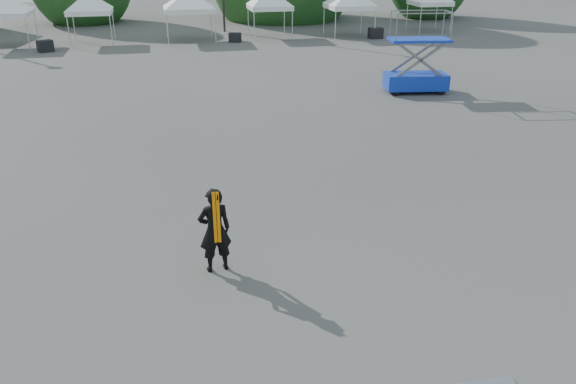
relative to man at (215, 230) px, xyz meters
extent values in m
plane|color=#474442|center=(1.04, 2.26, -0.93)|extent=(120.00, 120.00, 0.00)
cylinder|color=#382314|center=(-6.96, 42.26, 0.20)|extent=(0.36, 0.36, 2.27)
cylinder|color=#382314|center=(10.04, 41.26, 0.47)|extent=(0.36, 0.36, 2.80)
cylinder|color=#382314|center=(23.04, 39.26, 0.12)|extent=(0.36, 0.36, 2.10)
cylinder|color=silver|center=(-9.03, 29.01, 0.07)|extent=(0.06, 0.06, 2.00)
cylinder|color=silver|center=(-9.03, 32.00, 0.07)|extent=(0.06, 0.06, 2.00)
cube|color=white|center=(-10.52, 30.50, 1.15)|extent=(3.19, 3.19, 0.30)
cylinder|color=silver|center=(-6.58, 29.26, 0.07)|extent=(0.06, 0.06, 2.00)
cylinder|color=silver|center=(-3.94, 29.26, 0.07)|extent=(0.06, 0.06, 2.00)
cylinder|color=silver|center=(-6.58, 31.90, 0.07)|extent=(0.06, 0.06, 2.00)
cylinder|color=silver|center=(-3.94, 31.90, 0.07)|extent=(0.06, 0.06, 2.00)
cube|color=white|center=(-5.26, 30.58, 1.15)|extent=(2.84, 2.84, 0.30)
cylinder|color=silver|center=(-0.31, 28.86, 0.07)|extent=(0.06, 0.06, 2.00)
cylinder|color=silver|center=(2.85, 28.86, 0.07)|extent=(0.06, 0.06, 2.00)
cylinder|color=silver|center=(-0.31, 32.02, 0.07)|extent=(0.06, 0.06, 2.00)
cylinder|color=silver|center=(2.85, 32.02, 0.07)|extent=(0.06, 0.06, 2.00)
cube|color=white|center=(1.27, 30.44, 1.15)|extent=(3.36, 3.36, 0.30)
cylinder|color=silver|center=(5.57, 29.35, 0.07)|extent=(0.06, 0.06, 2.00)
cylinder|color=silver|center=(8.27, 29.35, 0.07)|extent=(0.06, 0.06, 2.00)
cylinder|color=silver|center=(5.57, 32.05, 0.07)|extent=(0.06, 0.06, 2.00)
cylinder|color=silver|center=(8.27, 32.05, 0.07)|extent=(0.06, 0.06, 2.00)
cube|color=white|center=(6.92, 30.70, 1.15)|extent=(2.90, 2.90, 0.30)
cylinder|color=silver|center=(11.14, 28.45, 0.07)|extent=(0.06, 0.06, 2.00)
cylinder|color=silver|center=(14.06, 28.45, 0.07)|extent=(0.06, 0.06, 2.00)
cylinder|color=silver|center=(11.14, 31.37, 0.07)|extent=(0.06, 0.06, 2.00)
cylinder|color=silver|center=(14.06, 31.37, 0.07)|extent=(0.06, 0.06, 2.00)
cube|color=white|center=(12.60, 29.91, 1.15)|extent=(3.12, 3.12, 0.30)
cylinder|color=silver|center=(18.12, 29.82, 0.07)|extent=(0.06, 0.06, 2.00)
cylinder|color=silver|center=(20.61, 29.82, 0.07)|extent=(0.06, 0.06, 2.00)
cylinder|color=silver|center=(18.12, 32.31, 0.07)|extent=(0.06, 0.06, 2.00)
cylinder|color=silver|center=(20.61, 32.31, 0.07)|extent=(0.06, 0.06, 2.00)
cube|color=white|center=(19.37, 31.06, 1.15)|extent=(2.69, 2.69, 0.30)
imported|color=black|center=(0.00, 0.00, 0.00)|extent=(0.74, 0.54, 1.86)
cube|color=orange|center=(0.00, -0.18, 0.37)|extent=(0.15, 0.02, 1.12)
cube|color=#0B149A|center=(10.42, 13.36, -0.42)|extent=(2.93, 1.78, 0.69)
cube|color=#0B149A|center=(10.42, 13.36, 1.42)|extent=(2.81, 1.70, 0.11)
cylinder|color=black|center=(9.31, 12.95, -0.73)|extent=(0.43, 0.23, 0.41)
cylinder|color=black|center=(11.35, 12.64, -0.73)|extent=(0.43, 0.23, 0.41)
cylinder|color=black|center=(9.48, 14.09, -0.73)|extent=(0.43, 0.23, 0.41)
cylinder|color=black|center=(11.53, 13.77, -0.73)|extent=(0.43, 0.23, 0.41)
cube|color=black|center=(-7.92, 28.00, -0.58)|extent=(1.11, 1.00, 0.70)
cube|color=black|center=(4.19, 29.18, -0.63)|extent=(0.94, 0.84, 0.61)
cube|color=black|center=(14.20, 28.62, -0.57)|extent=(0.96, 0.75, 0.74)
camera|label=1|loc=(-0.71, -10.23, 5.38)|focal=35.00mm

